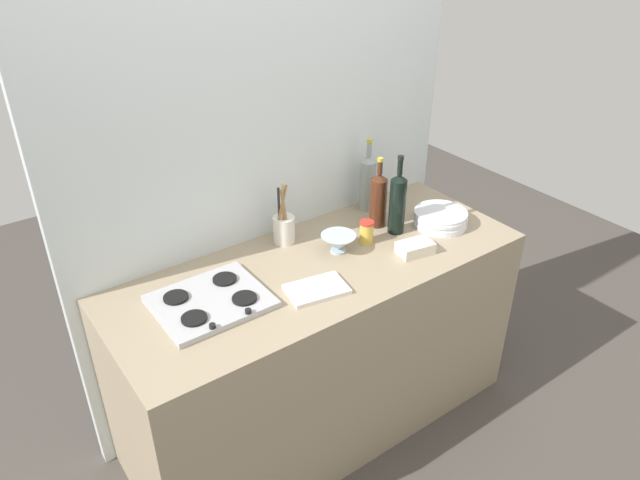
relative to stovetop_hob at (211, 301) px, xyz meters
The scene contains 13 objects.
ground_plane 1.04m from the stovetop_hob, ahead, with size 6.00×6.00×0.00m, color #47423D.
counter_block 0.68m from the stovetop_hob, ahead, with size 1.80×0.70×0.90m, color tan.
backsplash_panel 0.70m from the stovetop_hob, 35.88° to the left, with size 1.90×0.06×2.49m, color silver.
stovetop_hob is the anchor object (origin of this frame).
plate_stack 1.15m from the stovetop_hob, ahead, with size 0.25×0.25×0.07m.
wine_bottle_leftmost 1.02m from the stovetop_hob, 14.57° to the left, with size 0.08×0.08×0.36m.
wine_bottle_mid_left 0.92m from the stovetop_hob, ahead, with size 0.08×0.08×0.34m.
wine_bottle_mid_right 0.95m from the stovetop_hob, ahead, with size 0.07×0.07×0.37m.
mixing_bowl 0.62m from the stovetop_hob, ahead, with size 0.15×0.15×0.08m.
butter_dish 0.90m from the stovetop_hob, 11.99° to the right, with size 0.15×0.10×0.05m, color silver.
utensil_crock 0.53m from the stovetop_hob, 25.14° to the left, with size 0.10×0.10×0.31m.
condiment_jar_front 0.77m from the stovetop_hob, ahead, with size 0.06×0.06×0.11m.
cutting_board 0.41m from the stovetop_hob, 24.22° to the right, with size 0.23×0.15×0.02m, color silver.
Camera 1 is at (-1.24, -1.71, 2.28)m, focal length 33.89 mm.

